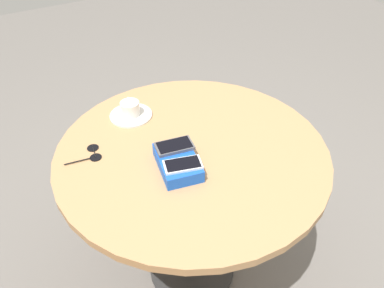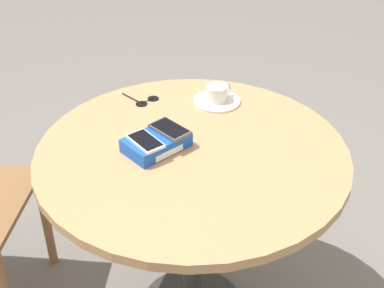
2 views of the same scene
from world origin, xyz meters
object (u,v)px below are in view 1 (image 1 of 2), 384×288
(round_table, at_px, (192,172))
(phone_white, at_px, (183,165))
(phone_gray, at_px, (174,146))
(sunglasses, at_px, (92,154))
(saucer, at_px, (131,115))
(coffee_cup, at_px, (130,108))
(phone_box, at_px, (178,162))

(round_table, xyz_separation_m, phone_white, (-0.10, 0.10, 0.17))
(phone_gray, relative_size, sunglasses, 1.02)
(round_table, bearing_deg, saucer, 18.71)
(phone_white, distance_m, saucer, 0.40)
(round_table, distance_m, coffee_cup, 0.35)
(phone_box, bearing_deg, round_table, -57.49)
(saucer, bearing_deg, phone_box, -178.62)
(saucer, xyz_separation_m, sunglasses, (-0.14, 0.21, -0.00))
(phone_white, bearing_deg, sunglasses, 39.51)
(phone_white, distance_m, coffee_cup, 0.40)
(phone_gray, distance_m, coffee_cup, 0.31)
(phone_gray, relative_size, saucer, 0.82)
(phone_gray, xyz_separation_m, coffee_cup, (0.31, 0.02, -0.01))
(saucer, relative_size, coffee_cup, 1.65)
(coffee_cup, bearing_deg, saucer, 163.76)
(phone_white, relative_size, sunglasses, 1.00)
(round_table, height_order, sunglasses, sunglasses)
(round_table, relative_size, coffee_cup, 9.54)
(phone_box, distance_m, coffee_cup, 0.36)
(phone_box, relative_size, coffee_cup, 2.12)
(round_table, relative_size, phone_white, 7.16)
(phone_box, distance_m, phone_white, 0.05)
(phone_box, bearing_deg, saucer, 1.38)
(round_table, height_order, phone_box, phone_box)
(phone_white, distance_m, phone_gray, 0.09)
(coffee_cup, xyz_separation_m, sunglasses, (-0.14, 0.21, -0.03))
(phone_white, xyz_separation_m, sunglasses, (0.26, 0.21, -0.05))
(phone_gray, height_order, sunglasses, phone_gray)
(phone_white, xyz_separation_m, saucer, (0.40, 0.00, -0.05))
(phone_white, xyz_separation_m, coffee_cup, (0.40, 0.00, -0.01))
(round_table, distance_m, phone_gray, 0.18)
(phone_box, bearing_deg, coffee_cup, 1.25)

